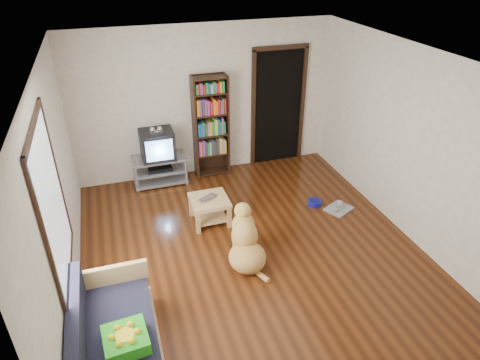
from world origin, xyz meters
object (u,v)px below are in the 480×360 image
object	(u,v)px
dog_bowl	(315,203)
bookshelf	(211,121)
green_cushion	(126,340)
tv_stand	(160,169)
sofa	(115,355)
laptop	(210,199)
grey_rag	(339,209)
crt_tv	(157,144)
coffee_table	(210,206)
dog	(246,243)

from	to	relation	value
dog_bowl	bookshelf	size ratio (longest dim) A/B	0.12
green_cushion	tv_stand	bearing A→B (deg)	72.15
sofa	green_cushion	bearing A→B (deg)	-22.54
laptop	green_cushion	bearing A→B (deg)	-152.55
grey_rag	bookshelf	size ratio (longest dim) A/B	0.22
laptop	sofa	distance (m)	2.68
tv_stand	crt_tv	bearing A→B (deg)	90.00
grey_rag	tv_stand	world-z (taller)	tv_stand
bookshelf	coffee_table	size ratio (longest dim) A/B	3.27
tv_stand	dog	bearing A→B (deg)	-72.44
laptop	crt_tv	distance (m)	1.57
laptop	bookshelf	bearing A→B (deg)	43.30
coffee_table	dog	world-z (taller)	dog
green_cushion	sofa	world-z (taller)	sofa
dog_bowl	sofa	world-z (taller)	sofa
laptop	dog_bowl	bearing A→B (deg)	-32.53
dog_bowl	crt_tv	world-z (taller)	crt_tv
dog_bowl	grey_rag	size ratio (longest dim) A/B	0.55
grey_rag	coffee_table	distance (m)	2.06
dog_bowl	dog	bearing A→B (deg)	-147.67
grey_rag	crt_tv	distance (m)	3.16
green_cushion	laptop	distance (m)	2.65
laptop	coffee_table	xyz separation A→B (m)	(-0.00, 0.03, -0.13)
dog_bowl	sofa	size ratio (longest dim) A/B	0.12
green_cushion	dog	xyz separation A→B (m)	(1.61, 1.28, -0.20)
tv_stand	crt_tv	world-z (taller)	crt_tv
coffee_table	dog	distance (m)	1.04
laptop	coffee_table	distance (m)	0.14
green_cushion	bookshelf	distance (m)	4.21
crt_tv	dog	world-z (taller)	crt_tv
crt_tv	coffee_table	bearing A→B (deg)	-69.38
green_cushion	crt_tv	size ratio (longest dim) A/B	0.69
green_cushion	dog	world-z (taller)	dog
grey_rag	crt_tv	bearing A→B (deg)	145.78
tv_stand	coffee_table	size ratio (longest dim) A/B	1.64
laptop	grey_rag	distance (m)	2.07
green_cushion	laptop	bearing A→B (deg)	53.78
bookshelf	dog	size ratio (longest dim) A/B	1.88
bookshelf	tv_stand	bearing A→B (deg)	-174.37
green_cushion	sofa	size ratio (longest dim) A/B	0.22
sofa	dog	xyz separation A→B (m)	(1.73, 1.23, 0.02)
green_cushion	grey_rag	size ratio (longest dim) A/B	1.01
tv_stand	sofa	distance (m)	3.76
laptop	crt_tv	size ratio (longest dim) A/B	0.51
bookshelf	dog	xyz separation A→B (m)	(-0.19, -2.49, -0.71)
green_cushion	bookshelf	xyz separation A→B (m)	(1.80, 3.78, 0.51)
laptop	coffee_table	world-z (taller)	laptop
laptop	dog_bowl	xyz separation A→B (m)	(1.71, -0.04, -0.37)
tv_stand	grey_rag	bearing A→B (deg)	-33.88
dog	coffee_table	bearing A→B (deg)	102.74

